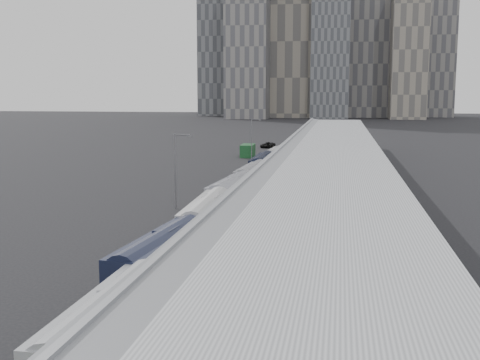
% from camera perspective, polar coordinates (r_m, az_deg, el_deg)
% --- Properties ---
extents(sidewalk, '(10.00, 170.00, 0.12)m').
position_cam_1_polar(sidewalk, '(75.75, 5.48, -2.02)').
color(sidewalk, gray).
rests_on(sidewalk, ground).
extents(lane_line, '(0.12, 160.00, 0.02)m').
position_cam_1_polar(lane_line, '(77.17, -2.33, -1.84)').
color(lane_line, gold).
rests_on(lane_line, ground).
extents(depot, '(12.45, 160.40, 7.20)m').
position_cam_1_polar(depot, '(75.05, 8.56, 0.50)').
color(depot, gray).
rests_on(depot, ground).
extents(skyline, '(145.00, 64.00, 120.00)m').
position_cam_1_polar(skyline, '(345.97, 6.81, 14.40)').
color(skyline, slate).
rests_on(skyline, ground).
extents(bus_0, '(2.82, 12.64, 3.69)m').
position_cam_1_polar(bus_0, '(31.70, -12.53, -14.14)').
color(bus_0, '#95989E').
rests_on(bus_0, ground).
extents(bus_1, '(3.85, 13.23, 3.81)m').
position_cam_1_polar(bus_1, '(43.26, -7.54, -7.81)').
color(bus_1, '#161B31').
rests_on(bus_1, ground).
extents(bus_2, '(3.06, 13.58, 3.95)m').
position_cam_1_polar(bus_2, '(55.78, -3.14, -4.03)').
color(bus_2, silver).
rests_on(bus_2, ground).
extents(bus_3, '(3.92, 13.62, 3.92)m').
position_cam_1_polar(bus_3, '(69.47, -0.68, -1.58)').
color(bus_3, gray).
rests_on(bus_3, ground).
extents(bus_4, '(3.30, 12.77, 3.69)m').
position_cam_1_polar(bus_4, '(83.83, 1.14, 0.05)').
color(bus_4, '#92939B').
rests_on(bus_4, ground).
extents(bus_5, '(2.90, 13.04, 3.81)m').
position_cam_1_polar(bus_5, '(96.14, 2.14, 1.13)').
color(bus_5, black).
rests_on(bus_5, ground).
extents(bus_6, '(3.37, 12.18, 3.52)m').
position_cam_1_polar(bus_6, '(111.83, 3.45, 2.06)').
color(bus_6, silver).
rests_on(bus_6, ground).
extents(tree_0, '(1.59, 1.59, 4.02)m').
position_cam_1_polar(tree_0, '(33.01, -5.25, -10.04)').
color(tree_0, black).
rests_on(tree_0, ground).
extents(tree_1, '(1.19, 1.19, 4.27)m').
position_cam_1_polar(tree_1, '(50.75, 0.36, -3.07)').
color(tree_1, black).
rests_on(tree_1, ground).
extents(tree_2, '(1.65, 1.65, 4.11)m').
position_cam_1_polar(tree_2, '(76.14, 3.27, 0.49)').
color(tree_2, black).
rests_on(tree_2, ground).
extents(tree_3, '(1.22, 1.22, 4.17)m').
position_cam_1_polar(tree_3, '(102.01, 4.99, 2.56)').
color(tree_3, black).
rests_on(tree_3, ground).
extents(tree_4, '(1.10, 1.10, 3.42)m').
position_cam_1_polar(tree_4, '(124.33, 5.83, 3.26)').
color(tree_4, black).
rests_on(tree_4, ground).
extents(street_lamp_near, '(2.04, 0.22, 8.85)m').
position_cam_1_polar(street_lamp_near, '(70.38, -6.02, 1.35)').
color(street_lamp_near, '#59595E').
rests_on(street_lamp_near, ground).
extents(street_lamp_far, '(2.04, 0.22, 8.32)m').
position_cam_1_polar(street_lamp_far, '(122.89, 1.20, 4.21)').
color(street_lamp_far, '#59595E').
rests_on(street_lamp_far, ground).
extents(shipping_container, '(2.79, 5.81, 2.64)m').
position_cam_1_polar(shipping_container, '(128.28, 0.73, 2.80)').
color(shipping_container, '#14411F').
rests_on(shipping_container, ground).
extents(suv, '(3.89, 5.50, 1.39)m').
position_cam_1_polar(suv, '(150.01, 2.63, 3.35)').
color(suv, black).
rests_on(suv, ground).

